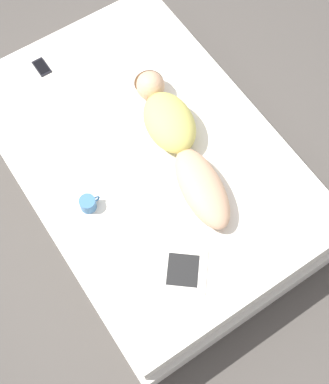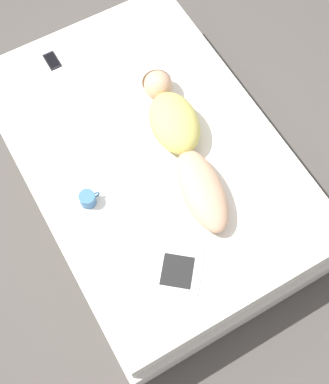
% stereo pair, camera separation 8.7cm
% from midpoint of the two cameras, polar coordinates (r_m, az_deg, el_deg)
% --- Properties ---
extents(ground_plane, '(12.00, 12.00, 0.00)m').
position_cam_midpoint_polar(ground_plane, '(3.75, -0.65, 1.18)').
color(ground_plane, '#4C4742').
extents(bed, '(1.54, 2.30, 0.48)m').
position_cam_midpoint_polar(bed, '(3.54, -0.69, 2.86)').
color(bed, beige).
rests_on(bed, ground_plane).
extents(person, '(0.44, 1.18, 0.21)m').
position_cam_midpoint_polar(person, '(3.24, 2.57, 5.59)').
color(person, tan).
rests_on(person, bed).
extents(open_magazine, '(0.58, 0.55, 0.01)m').
position_cam_midpoint_polar(open_magazine, '(3.01, -0.21, -8.08)').
color(open_magazine, silver).
rests_on(open_magazine, bed).
extents(coffee_mug, '(0.13, 0.10, 0.09)m').
position_cam_midpoint_polar(coffee_mug, '(3.14, -7.40, -0.75)').
color(coffee_mug, teal).
rests_on(coffee_mug, bed).
extents(cell_phone, '(0.08, 0.14, 0.01)m').
position_cam_midpoint_polar(cell_phone, '(3.75, -11.24, 13.57)').
color(cell_phone, black).
rests_on(cell_phone, bed).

